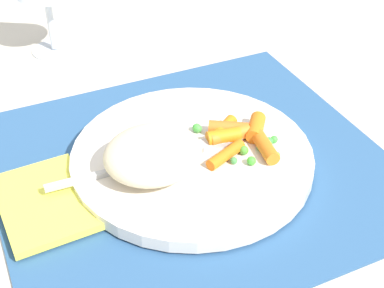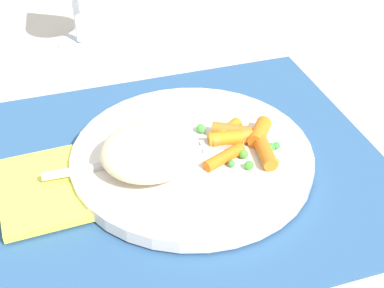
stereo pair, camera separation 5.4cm
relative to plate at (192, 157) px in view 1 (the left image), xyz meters
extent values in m
plane|color=beige|center=(0.00, 0.00, -0.01)|extent=(2.40, 2.40, 0.00)
cube|color=#2D5684|center=(0.00, 0.00, -0.01)|extent=(0.40, 0.37, 0.01)
cylinder|color=silver|center=(0.00, 0.00, 0.00)|extent=(0.25, 0.25, 0.01)
ellipsoid|color=beige|center=(-0.05, -0.01, 0.03)|extent=(0.10, 0.09, 0.04)
cylinder|color=orange|center=(0.05, 0.02, 0.01)|extent=(0.04, 0.03, 0.01)
cylinder|color=orange|center=(0.04, 0.00, 0.02)|extent=(0.04, 0.02, 0.02)
cylinder|color=orange|center=(0.04, 0.00, 0.02)|extent=(0.04, 0.02, 0.02)
cylinder|color=orange|center=(0.03, -0.03, 0.01)|extent=(0.05, 0.03, 0.01)
cylinder|color=orange|center=(0.08, 0.00, 0.02)|extent=(0.04, 0.04, 0.02)
cylinder|color=orange|center=(0.05, 0.01, 0.02)|extent=(0.04, 0.04, 0.02)
cylinder|color=orange|center=(0.07, -0.03, 0.01)|extent=(0.02, 0.05, 0.01)
sphere|color=#418D43|center=(0.03, -0.04, 0.01)|extent=(0.01, 0.01, 0.01)
sphere|color=green|center=(0.02, 0.03, 0.01)|extent=(0.01, 0.01, 0.01)
sphere|color=green|center=(0.08, -0.02, 0.01)|extent=(0.01, 0.01, 0.01)
sphere|color=green|center=(0.07, -0.04, 0.01)|extent=(0.01, 0.01, 0.01)
sphere|color=#439232|center=(0.07, -0.03, 0.01)|extent=(0.01, 0.01, 0.01)
sphere|color=#4EA033|center=(0.05, -0.03, 0.01)|extent=(0.01, 0.01, 0.01)
sphere|color=green|center=(0.05, -0.04, 0.01)|extent=(0.01, 0.01, 0.01)
sphere|color=#56B232|center=(0.07, -0.05, 0.01)|extent=(0.01, 0.01, 0.01)
sphere|color=green|center=(0.09, -0.02, 0.01)|extent=(0.01, 0.01, 0.01)
sphere|color=#4A9643|center=(0.07, -0.04, 0.01)|extent=(0.01, 0.01, 0.01)
sphere|color=green|center=(0.02, 0.03, 0.01)|extent=(0.01, 0.01, 0.01)
cube|color=#BABABA|center=(0.03, 0.00, 0.01)|extent=(0.05, 0.02, 0.01)
cube|color=#BABABA|center=(-0.07, 0.00, 0.01)|extent=(0.16, 0.01, 0.01)
cylinder|color=silver|center=(-0.07, 0.32, -0.01)|extent=(0.07, 0.07, 0.00)
cylinder|color=silver|center=(-0.07, 0.32, 0.03)|extent=(0.01, 0.01, 0.08)
cube|color=#EAE54C|center=(-0.16, 0.00, 0.00)|extent=(0.09, 0.12, 0.01)
camera|label=1|loc=(-0.19, -0.41, 0.36)|focal=51.37mm
camera|label=2|loc=(-0.14, -0.43, 0.36)|focal=51.37mm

